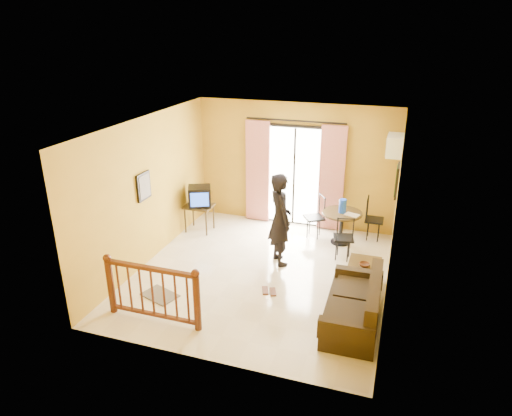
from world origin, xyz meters
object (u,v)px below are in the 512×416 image
(sofa, at_px, (356,308))
(dining_table, at_px, (342,219))
(television, at_px, (200,196))
(standing_person, at_px, (280,219))
(coffee_table, at_px, (363,275))

(sofa, bearing_deg, dining_table, 101.86)
(dining_table, height_order, sofa, sofa)
(television, distance_m, dining_table, 3.11)
(dining_table, distance_m, standing_person, 1.63)
(standing_person, bearing_deg, coffee_table, -143.75)
(television, relative_size, sofa, 0.37)
(television, relative_size, dining_table, 0.75)
(coffee_table, distance_m, standing_person, 1.84)
(television, bearing_deg, dining_table, -17.40)
(television, distance_m, coffee_table, 4.01)
(dining_table, relative_size, coffee_table, 0.84)
(standing_person, bearing_deg, sofa, -169.90)
(sofa, distance_m, standing_person, 2.38)
(television, bearing_deg, sofa, -57.80)
(coffee_table, bearing_deg, standing_person, 162.08)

